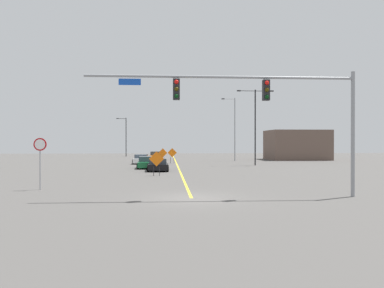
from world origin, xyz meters
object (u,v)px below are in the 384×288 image
object	(u,v)px
stop_sign	(40,153)
car_orange_passing	(156,156)
construction_sign_right_shoulder	(157,160)
street_lamp_near_left	(234,126)
street_lamp_far_right	(125,135)
car_green_far	(146,163)
construction_sign_left_lane	(163,153)
construction_sign_left_shoulder	(172,154)
car_black_distant	(158,165)
street_lamp_mid_right	(255,121)
traffic_signal_assembly	(262,100)
car_white_approaching	(141,159)

from	to	relation	value
stop_sign	car_orange_passing	distance (m)	37.52
construction_sign_right_shoulder	street_lamp_near_left	bearing A→B (deg)	66.08
street_lamp_far_right	car_green_far	bearing A→B (deg)	-80.05
construction_sign_left_lane	construction_sign_right_shoulder	size ratio (longest dim) A/B	0.95
construction_sign_left_shoulder	car_black_distant	distance (m)	13.61
construction_sign_left_lane	car_orange_passing	distance (m)	6.28
construction_sign_left_lane	street_lamp_mid_right	bearing A→B (deg)	-36.55
street_lamp_far_right	car_orange_passing	world-z (taller)	street_lamp_far_right
street_lamp_mid_right	car_green_far	size ratio (longest dim) A/B	2.19
stop_sign	street_lamp_far_right	world-z (taller)	street_lamp_far_right
traffic_signal_assembly	car_green_far	size ratio (longest dim) A/B	3.30
street_lamp_far_right	construction_sign_left_shoulder	xyz separation A→B (m)	(8.86, -24.16, -2.91)
stop_sign	construction_sign_right_shoulder	xyz separation A→B (m)	(6.63, 8.93, -0.85)
traffic_signal_assembly	street_lamp_mid_right	world-z (taller)	street_lamp_mid_right
street_lamp_mid_right	construction_sign_right_shoulder	size ratio (longest dim) A/B	4.48
car_white_approaching	car_black_distant	xyz separation A→B (m)	(2.47, -12.52, 0.00)
street_lamp_mid_right	street_lamp_far_right	xyz separation A→B (m)	(-18.84, 29.66, -1.24)
car_white_approaching	car_black_distant	distance (m)	12.76
construction_sign_left_lane	car_orange_passing	world-z (taller)	construction_sign_left_lane
street_lamp_mid_right	construction_sign_left_shoulder	bearing A→B (deg)	151.14
construction_sign_left_lane	construction_sign_right_shoulder	distance (m)	21.97
traffic_signal_assembly	street_lamp_mid_right	xyz separation A→B (m)	(5.84, 26.53, 0.45)
traffic_signal_assembly	construction_sign_left_lane	size ratio (longest dim) A/B	7.10
street_lamp_near_left	construction_sign_right_shoulder	world-z (taller)	street_lamp_near_left
street_lamp_far_right	car_white_approaching	world-z (taller)	street_lamp_far_right
construction_sign_left_lane	car_black_distant	bearing A→B (deg)	-91.04
car_black_distant	street_lamp_far_right	bearing A→B (deg)	100.93
car_white_approaching	stop_sign	bearing A→B (deg)	-98.67
street_lamp_far_right	stop_sign	bearing A→B (deg)	-89.27
stop_sign	car_green_far	size ratio (longest dim) A/B	0.73
street_lamp_far_right	construction_sign_right_shoulder	bearing A→B (deg)	-80.43
car_black_distant	car_orange_passing	bearing A→B (deg)	92.15
car_black_distant	stop_sign	bearing A→B (deg)	-114.41
street_lamp_near_left	car_orange_passing	xyz separation A→B (m)	(-11.72, 3.64, -4.53)
traffic_signal_assembly	street_lamp_far_right	world-z (taller)	street_lamp_far_right
street_lamp_far_right	traffic_signal_assembly	bearing A→B (deg)	-76.97
street_lamp_far_right	car_green_far	xyz separation A→B (m)	(5.96, -33.96, -3.61)
car_black_distant	street_lamp_mid_right	bearing A→B (deg)	34.65
street_lamp_near_left	car_green_far	distance (m)	19.99
street_lamp_near_left	car_white_approaching	distance (m)	15.48
street_lamp_mid_right	car_white_approaching	bearing A→B (deg)	162.16
car_orange_passing	construction_sign_right_shoulder	bearing A→B (deg)	-88.23
construction_sign_left_shoulder	car_orange_passing	xyz separation A→B (m)	(-2.43, 9.00, -0.66)
street_lamp_mid_right	construction_sign_left_shoulder	xyz separation A→B (m)	(-9.98, 5.50, -4.15)
construction_sign_left_shoulder	construction_sign_left_lane	xyz separation A→B (m)	(-1.29, 2.86, -0.08)
street_lamp_mid_right	construction_sign_right_shoulder	distance (m)	18.32
street_lamp_mid_right	car_orange_passing	distance (m)	19.69
car_white_approaching	car_black_distant	world-z (taller)	car_white_approaching
construction_sign_left_shoulder	car_green_far	world-z (taller)	construction_sign_left_shoulder
construction_sign_left_shoulder	car_black_distant	bearing A→B (deg)	-96.71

